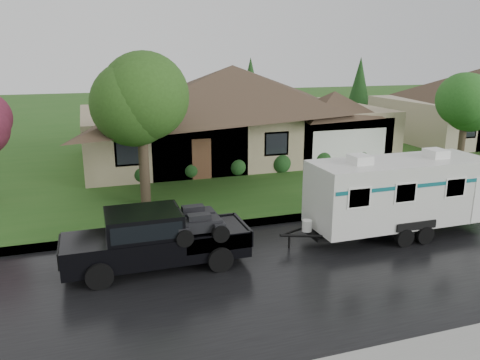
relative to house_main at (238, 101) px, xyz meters
The scene contains 10 objects.
ground 14.48m from the house_main, 99.41° to the right, with size 140.00×140.00×0.00m, color #26541A.
road 16.40m from the house_main, 98.24° to the right, with size 140.00×8.00×0.01m, color black.
curb 12.32m from the house_main, 101.19° to the right, with size 140.00×0.50×0.15m, color gray.
lawn 4.36m from the house_main, 153.11° to the left, with size 140.00×26.00×0.15m, color #26541A.
house_main is the anchor object (origin of this frame).
tree_left_green 10.73m from the house_main, 129.75° to the right, with size 3.88×3.88×6.42m.
tree_right_green 13.05m from the house_main, 31.44° to the right, with size 3.15×3.15×5.22m.
shrub_row 5.42m from the house_main, 93.69° to the right, with size 13.60×1.00×1.00m.
pickup_truck 16.13m from the house_main, 117.41° to the right, with size 5.58×2.12×1.86m.
travel_trailer 14.35m from the house_main, 84.06° to the right, with size 6.88×2.42×3.09m.
Camera 1 is at (-6.69, -13.83, 6.44)m, focal length 35.00 mm.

